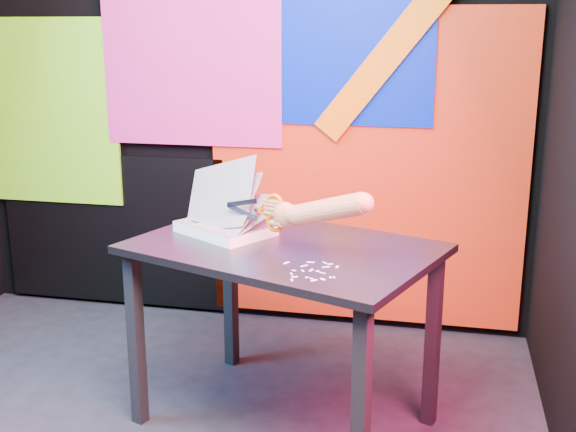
# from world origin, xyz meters

# --- Properties ---
(room) EXTENTS (3.01, 3.01, 2.71)m
(room) POSITION_xyz_m (0.00, 0.00, 1.35)
(room) COLOR black
(room) RESTS_ON ground
(backdrop) EXTENTS (2.88, 0.05, 2.08)m
(backdrop) POSITION_xyz_m (0.06, 1.46, 0.96)
(backdrop) COLOR red
(backdrop) RESTS_ON ground
(work_table) EXTENTS (1.30, 1.08, 0.75)m
(work_table) POSITION_xyz_m (0.46, 0.44, 0.65)
(work_table) COLOR #282627
(work_table) RESTS_ON ground
(printout_stack) EXTENTS (0.43, 0.40, 0.34)m
(printout_stack) POSITION_xyz_m (0.19, 0.55, 0.78)
(printout_stack) COLOR white
(printout_stack) RESTS_ON work_table
(scissors) EXTENTS (0.25, 0.11, 0.15)m
(scissors) POSITION_xyz_m (0.42, 0.41, 0.88)
(scissors) COLOR #9194A8
(scissors) RESTS_ON printout_stack
(hand_forearm) EXTENTS (0.42, 0.20, 0.18)m
(hand_forearm) POSITION_xyz_m (0.62, 0.33, 0.92)
(hand_forearm) COLOR tan
(hand_forearm) RESTS_ON work_table
(paper_clippings) EXTENTS (0.20, 0.22, 0.00)m
(paper_clippings) POSITION_xyz_m (0.62, 0.17, 0.75)
(paper_clippings) COLOR white
(paper_clippings) RESTS_ON work_table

